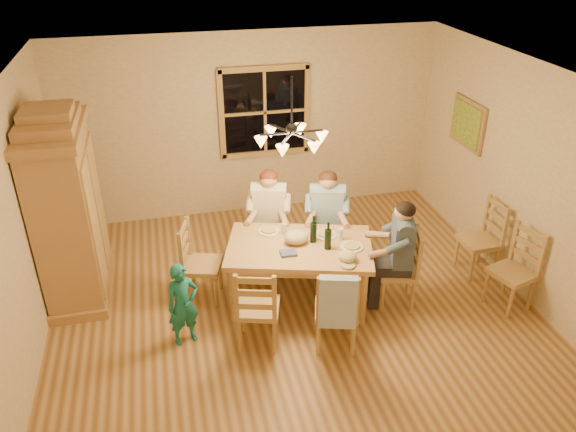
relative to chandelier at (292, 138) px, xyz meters
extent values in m
plane|color=brown|center=(0.00, 0.00, -2.08)|extent=(5.50, 5.50, 0.00)
cube|color=white|center=(0.00, 0.00, 0.62)|extent=(5.50, 5.00, 0.02)
cube|color=tan|center=(0.00, 2.50, -0.73)|extent=(5.50, 0.02, 2.70)
cube|color=tan|center=(-2.75, 0.00, -0.73)|extent=(0.02, 5.00, 2.70)
cube|color=tan|center=(2.75, 0.00, -0.73)|extent=(0.02, 5.00, 2.70)
cube|color=black|center=(0.20, 2.48, -0.53)|extent=(1.20, 0.03, 1.20)
cube|color=#AE8B4C|center=(0.20, 2.46, -0.53)|extent=(1.30, 0.06, 1.30)
cube|color=olive|center=(2.72, 1.20, -0.48)|extent=(0.04, 0.78, 0.64)
cube|color=#1E6B2D|center=(2.69, 1.20, -0.48)|extent=(0.02, 0.68, 0.54)
cylinder|color=black|center=(0.00, 0.00, 0.36)|extent=(0.02, 0.02, 0.53)
sphere|color=black|center=(0.00, 0.00, 0.09)|extent=(0.12, 0.12, 0.12)
cylinder|color=black|center=(0.16, 0.00, 0.05)|extent=(0.34, 0.02, 0.02)
cone|color=#FFB259|center=(0.32, 0.00, -0.03)|extent=(0.13, 0.13, 0.12)
cylinder|color=black|center=(0.08, 0.14, 0.05)|extent=(0.19, 0.31, 0.02)
cone|color=#FFB259|center=(0.16, 0.28, -0.03)|extent=(0.13, 0.13, 0.12)
cylinder|color=black|center=(-0.08, 0.14, 0.05)|extent=(0.19, 0.31, 0.02)
cone|color=#FFB259|center=(-0.16, 0.28, -0.03)|extent=(0.13, 0.13, 0.12)
cylinder|color=black|center=(-0.16, 0.00, 0.05)|extent=(0.34, 0.02, 0.02)
cone|color=#FFB259|center=(-0.32, 0.00, -0.03)|extent=(0.13, 0.13, 0.12)
cylinder|color=black|center=(-0.08, -0.14, 0.05)|extent=(0.19, 0.31, 0.02)
cone|color=#FFB259|center=(-0.16, -0.28, -0.03)|extent=(0.13, 0.13, 0.12)
cylinder|color=black|center=(0.08, -0.14, 0.05)|extent=(0.19, 0.31, 0.02)
cone|color=#FFB259|center=(0.16, -0.28, -0.03)|extent=(0.13, 0.13, 0.12)
cube|color=olive|center=(-2.43, 0.87, -1.08)|extent=(0.60, 1.30, 2.00)
cube|color=olive|center=(-2.43, 0.87, -0.03)|extent=(0.66, 1.40, 0.10)
cube|color=olive|center=(-2.43, 0.87, 0.07)|extent=(0.58, 1.00, 0.12)
cube|color=olive|center=(-2.43, 0.87, 0.17)|extent=(0.52, 0.55, 0.10)
cube|color=#AE8B4C|center=(-2.12, 0.54, -1.08)|extent=(0.03, 0.55, 1.60)
cube|color=#AE8B4C|center=(-2.12, 1.20, -1.08)|extent=(0.03, 0.55, 1.60)
cube|color=olive|center=(-2.43, 0.87, -2.02)|extent=(0.66, 1.40, 0.12)
cube|color=tan|center=(0.10, 0.04, -1.35)|extent=(1.85, 1.41, 0.06)
cube|color=#AE8B4C|center=(0.10, 0.04, -1.43)|extent=(1.66, 1.23, 0.10)
cylinder|color=#AE8B4C|center=(-0.69, -0.15, -1.73)|extent=(0.09, 0.09, 0.70)
cylinder|color=#AE8B4C|center=(0.68, -0.55, -1.73)|extent=(0.09, 0.09, 0.70)
cylinder|color=#AE8B4C|center=(-0.47, 0.62, -1.73)|extent=(0.09, 0.09, 0.70)
cylinder|color=#AE8B4C|center=(0.90, 0.22, -1.73)|extent=(0.09, 0.09, 0.70)
cube|color=#AE8B4C|center=(-0.07, 0.89, -1.63)|extent=(0.54, 0.53, 0.06)
cube|color=#AE8B4C|center=(-0.07, 0.89, -1.36)|extent=(0.38, 0.15, 0.54)
cube|color=#AE8B4C|center=(0.62, 0.69, -1.63)|extent=(0.54, 0.53, 0.06)
cube|color=#AE8B4C|center=(0.62, 0.69, -1.36)|extent=(0.38, 0.15, 0.54)
cube|color=#AE8B4C|center=(-0.50, -0.59, -1.63)|extent=(0.54, 0.53, 0.06)
cube|color=#AE8B4C|center=(-0.50, -0.59, -1.36)|extent=(0.38, 0.15, 0.54)
cube|color=#AE8B4C|center=(0.28, -0.82, -1.63)|extent=(0.54, 0.53, 0.06)
cube|color=#AE8B4C|center=(0.28, -0.82, -1.36)|extent=(0.38, 0.15, 0.54)
cube|color=#AE8B4C|center=(-0.98, 0.35, -1.63)|extent=(0.53, 0.54, 0.06)
cube|color=#AE8B4C|center=(-0.98, 0.35, -1.36)|extent=(0.15, 0.38, 0.54)
cube|color=#AE8B4C|center=(1.19, -0.28, -1.63)|extent=(0.53, 0.54, 0.06)
cube|color=#AE8B4C|center=(1.19, -0.28, -1.36)|extent=(0.15, 0.38, 0.54)
cube|color=beige|center=(-0.07, 0.89, -1.24)|extent=(0.45, 0.32, 0.52)
cube|color=#262328|center=(-0.07, 0.89, -1.55)|extent=(0.48, 0.51, 0.14)
sphere|color=tan|center=(-0.07, 0.89, -0.86)|extent=(0.21, 0.21, 0.21)
ellipsoid|color=#592614|center=(-0.07, 0.89, -0.83)|extent=(0.22, 0.22, 0.17)
cube|color=teal|center=(0.62, 0.69, -1.24)|extent=(0.45, 0.32, 0.52)
cube|color=#262328|center=(0.62, 0.69, -1.55)|extent=(0.48, 0.51, 0.14)
sphere|color=tan|center=(0.62, 0.69, -0.86)|extent=(0.21, 0.21, 0.21)
ellipsoid|color=#381E11|center=(0.62, 0.69, -0.83)|extent=(0.22, 0.22, 0.17)
cube|color=#45566E|center=(1.19, -0.28, -1.24)|extent=(0.32, 0.45, 0.52)
cube|color=#262328|center=(1.19, -0.28, -1.55)|extent=(0.51, 0.48, 0.14)
sphere|color=tan|center=(1.19, -0.28, -0.86)|extent=(0.21, 0.21, 0.21)
ellipsoid|color=black|center=(1.19, -0.28, -0.83)|extent=(0.22, 0.22, 0.17)
cube|color=#9FB3D7|center=(0.23, -1.00, -1.38)|extent=(0.39, 0.20, 0.58)
cylinder|color=black|center=(0.28, 0.08, -1.15)|extent=(0.08, 0.08, 0.33)
cylinder|color=black|center=(0.39, -0.10, -1.15)|extent=(0.08, 0.08, 0.33)
cylinder|color=white|center=(-0.18, 0.41, -1.31)|extent=(0.26, 0.26, 0.02)
cylinder|color=white|center=(0.45, 0.18, -1.31)|extent=(0.26, 0.26, 0.02)
cylinder|color=white|center=(0.66, -0.15, -1.31)|extent=(0.26, 0.26, 0.02)
cylinder|color=silver|center=(-0.01, 0.32, -1.25)|extent=(0.06, 0.06, 0.14)
cylinder|color=silver|center=(0.59, 0.06, -1.25)|extent=(0.06, 0.06, 0.14)
ellipsoid|color=tan|center=(0.53, -0.39, -1.26)|extent=(0.20, 0.20, 0.11)
cube|color=#43527C|center=(-0.06, -0.12, -1.30)|extent=(0.21, 0.18, 0.03)
ellipsoid|color=tan|center=(0.08, 0.09, -1.24)|extent=(0.28, 0.22, 0.15)
imported|color=#1A7776|center=(-1.26, -0.39, -1.60)|extent=(0.40, 0.33, 0.96)
cube|color=#AE8B4C|center=(2.45, -0.63, -1.63)|extent=(0.53, 0.54, 0.06)
cube|color=#AE8B4C|center=(2.45, -0.63, -1.36)|extent=(0.16, 0.38, 0.54)
cube|color=#AE8B4C|center=(2.45, 0.10, -1.63)|extent=(0.44, 0.46, 0.06)
cube|color=#AE8B4C|center=(2.45, 0.10, -1.36)|extent=(0.07, 0.38, 0.54)
camera|label=1|loc=(-1.28, -5.22, 2.01)|focal=35.00mm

